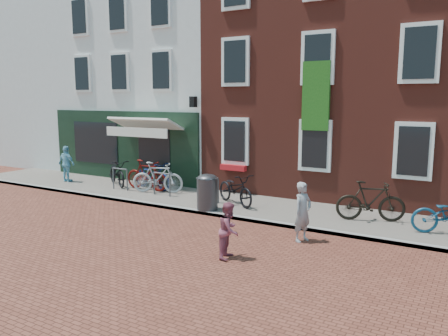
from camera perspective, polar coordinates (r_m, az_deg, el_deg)
The scene contains 15 objects.
ground at distance 14.31m, azimuth -6.18°, elevation -5.44°, with size 80.00×80.00×0.00m, color brown.
sidewalk at distance 14.98m, azimuth 0.35°, elevation -4.54°, with size 24.00×3.00×0.10m, color slate.
building_stucco at distance 22.49m, azimuth -5.90°, elevation 11.32°, with size 8.00×8.00×9.00m, color silver.
building_brick_mid at distance 19.22m, azimuth 11.58°, elevation 13.11°, with size 6.00×8.00×10.00m, color maroon.
filler_left at distance 27.61m, azimuth -18.73°, elevation 10.45°, with size 7.00×8.00×9.00m, color silver.
litter_bin at distance 13.83m, azimuth -2.15°, elevation -2.84°, with size 0.65×0.65×1.20m.
woman at distance 11.27m, azimuth 10.03°, elevation -5.54°, with size 0.54×0.36×1.49m, color gray.
boy at distance 10.00m, azimuth 0.66°, elevation -7.94°, with size 0.62×0.48×1.27m, color #904355.
cafe_person at distance 19.57m, azimuth -19.46°, elevation 0.51°, with size 0.88×0.37×1.50m, color #76BCD2.
bicycle_0 at distance 18.22m, azimuth -13.50°, elevation -0.57°, with size 0.68×1.95×1.03m, color black.
bicycle_1 at distance 17.05m, azimuth -9.89°, elevation -0.90°, with size 0.54×1.90×1.14m, color #5E0D09.
bicycle_2 at distance 17.23m, azimuth -9.12°, elevation -0.96°, with size 0.68×1.95×1.03m, color #0F1E53.
bicycle_3 at distance 16.48m, azimuth -8.48°, elevation -1.20°, with size 0.54×1.90×1.14m, color #A7A7A9.
bicycle_4 at distance 14.54m, azimuth 1.47°, elevation -2.68°, with size 0.68×1.95×1.03m, color black.
bicycle_5 at distance 13.23m, azimuth 18.21°, elevation -4.04°, with size 0.54×1.90×1.14m, color black.
Camera 1 is at (8.35, -11.08, 3.53)m, focal length 35.79 mm.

